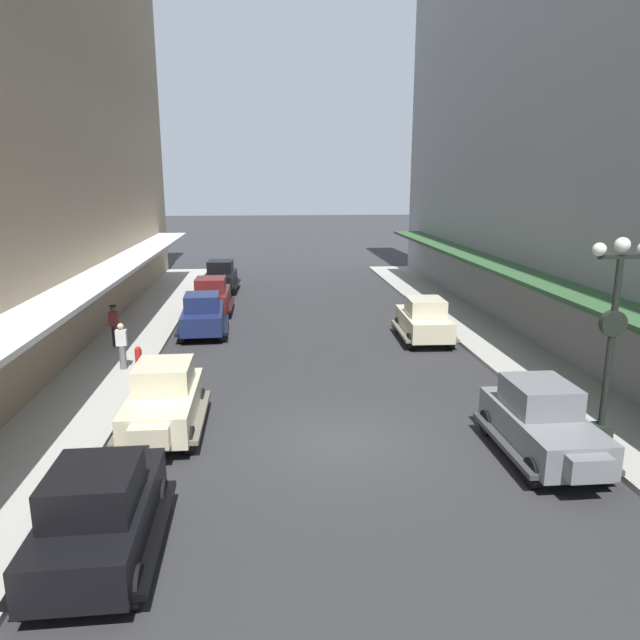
# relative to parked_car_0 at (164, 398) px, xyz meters

# --- Properties ---
(ground_plane) EXTENTS (200.00, 200.00, 0.00)m
(ground_plane) POSITION_rel_parked_car_0_xyz_m (4.65, -1.06, -0.94)
(ground_plane) COLOR #2D2D30
(sidewalk_left) EXTENTS (3.00, 60.00, 0.15)m
(sidewalk_left) POSITION_rel_parked_car_0_xyz_m (-2.85, -1.06, -0.87)
(sidewalk_left) COLOR #A8A59E
(sidewalk_left) RESTS_ON ground
(sidewalk_right) EXTENTS (3.00, 60.00, 0.15)m
(sidewalk_right) POSITION_rel_parked_car_0_xyz_m (12.15, -1.06, -0.87)
(sidewalk_right) COLOR #A8A59E
(sidewalk_right) RESTS_ON ground
(parked_car_0) EXTENTS (2.15, 4.26, 1.84)m
(parked_car_0) POSITION_rel_parked_car_0_xyz_m (0.00, 0.00, 0.00)
(parked_car_0) COLOR beige
(parked_car_0) RESTS_ON ground
(parked_car_1) EXTENTS (2.29, 4.31, 1.84)m
(parked_car_1) POSITION_rel_parked_car_0_xyz_m (0.06, 20.53, 0.00)
(parked_car_1) COLOR black
(parked_car_1) RESTS_ON ground
(parked_car_2) EXTENTS (2.15, 4.26, 1.84)m
(parked_car_2) POSITION_rel_parked_car_0_xyz_m (0.03, 14.50, 0.00)
(parked_car_2) COLOR #591919
(parked_car_2) RESTS_ON ground
(parked_car_3) EXTENTS (2.19, 4.28, 1.84)m
(parked_car_3) POSITION_rel_parked_car_0_xyz_m (-0.23, -5.47, 0.00)
(parked_car_3) COLOR black
(parked_car_3) RESTS_ON ground
(parked_car_4) EXTENTS (2.29, 4.31, 1.84)m
(parked_car_4) POSITION_rel_parked_car_0_xyz_m (9.34, 8.36, 0.00)
(parked_car_4) COLOR beige
(parked_car_4) RESTS_ON ground
(parked_car_5) EXTENTS (2.14, 4.26, 1.84)m
(parked_car_5) POSITION_rel_parked_car_0_xyz_m (9.35, -2.39, 0.00)
(parked_car_5) COLOR slate
(parked_car_5) RESTS_ON ground
(parked_car_6) EXTENTS (2.29, 4.31, 1.84)m
(parked_car_6) POSITION_rel_parked_car_0_xyz_m (0.03, 10.22, 0.00)
(parked_car_6) COLOR #19234C
(parked_car_6) RESTS_ON ground
(lamp_post_with_clock) EXTENTS (1.42, 0.44, 5.16)m
(lamp_post_with_clock) POSITION_rel_parked_car_0_xyz_m (11.05, -2.11, 2.04)
(lamp_post_with_clock) COLOR black
(lamp_post_with_clock) RESTS_ON sidewalk_right
(fire_hydrant) EXTENTS (0.24, 0.24, 0.82)m
(fire_hydrant) POSITION_rel_parked_car_0_xyz_m (-1.70, 5.07, -0.38)
(fire_hydrant) COLOR #B21E19
(fire_hydrant) RESTS_ON sidewalk_left
(pedestrian_0) EXTENTS (0.36, 0.24, 1.64)m
(pedestrian_0) POSITION_rel_parked_car_0_xyz_m (-2.24, 5.13, 0.05)
(pedestrian_0) COLOR slate
(pedestrian_0) RESTS_ON sidewalk_left
(pedestrian_1) EXTENTS (0.36, 0.28, 1.67)m
(pedestrian_1) POSITION_rel_parked_car_0_xyz_m (-3.21, 8.08, 0.07)
(pedestrian_1) COLOR #2D2D33
(pedestrian_1) RESTS_ON sidewalk_left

